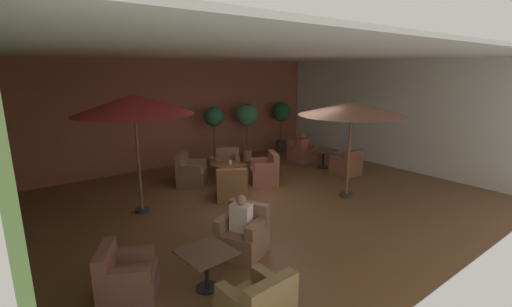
# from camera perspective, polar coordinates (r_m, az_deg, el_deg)

# --- Properties ---
(ground_plane) EXTENTS (10.49, 8.84, 0.02)m
(ground_plane) POSITION_cam_1_polar(r_m,az_deg,el_deg) (8.81, 1.76, -7.39)
(ground_plane) COLOR brown
(wall_back_brick) EXTENTS (10.49, 0.08, 3.47)m
(wall_back_brick) POSITION_cam_1_polar(r_m,az_deg,el_deg) (12.04, -11.52, 6.54)
(wall_back_brick) COLOR #975039
(wall_back_brick) RESTS_ON ground_plane
(wall_left_accent) EXTENTS (0.08, 8.84, 3.47)m
(wall_left_accent) POSITION_cam_1_polar(r_m,az_deg,el_deg) (6.53, -36.33, -1.48)
(wall_left_accent) COLOR #6E974D
(wall_left_accent) RESTS_ON ground_plane
(wall_right_plain) EXTENTS (0.08, 8.84, 3.47)m
(wall_right_plain) POSITION_cam_1_polar(r_m,az_deg,el_deg) (12.29, 21.13, 6.05)
(wall_right_plain) COLOR silver
(wall_right_plain) RESTS_ON ground_plane
(ceiling_slab) EXTENTS (10.49, 8.84, 0.06)m
(ceiling_slab) POSITION_cam_1_polar(r_m,az_deg,el_deg) (8.25, 1.94, 16.05)
(ceiling_slab) COLOR silver
(ceiling_slab) RESTS_ON wall_back_brick
(cafe_table_front_left) EXTENTS (0.82, 0.82, 0.60)m
(cafe_table_front_left) POSITION_cam_1_polar(r_m,az_deg,el_deg) (9.66, -4.63, -2.46)
(cafe_table_front_left) COLOR black
(cafe_table_front_left) RESTS_ON ground_plane
(armchair_front_left_north) EXTENTS (1.02, 1.05, 0.90)m
(armchair_front_left_north) POSITION_cam_1_polar(r_m,az_deg,el_deg) (9.83, 1.49, -3.08)
(armchair_front_left_north) COLOR brown
(armchair_front_left_north) RESTS_ON ground_plane
(armchair_front_left_east) EXTENTS (1.00, 1.00, 0.81)m
(armchair_front_left_east) POSITION_cam_1_polar(r_m,az_deg,el_deg) (10.71, -4.66, -1.87)
(armchair_front_left_east) COLOR #8C5940
(armchair_front_left_east) RESTS_ON ground_plane
(armchair_front_left_south) EXTENTS (1.08, 1.08, 0.87)m
(armchair_front_left_south) POSITION_cam_1_polar(r_m,az_deg,el_deg) (9.90, -10.66, -3.27)
(armchair_front_left_south) COLOR brown
(armchair_front_left_south) RESTS_ON ground_plane
(armchair_front_left_west) EXTENTS (1.02, 1.04, 0.84)m
(armchair_front_left_west) POSITION_cam_1_polar(r_m,az_deg,el_deg) (8.71, -4.09, -5.45)
(armchair_front_left_west) COLOR brown
(armchair_front_left_west) RESTS_ON ground_plane
(cafe_table_front_right) EXTENTS (0.77, 0.77, 0.60)m
(cafe_table_front_right) POSITION_cam_1_polar(r_m,az_deg,el_deg) (5.27, -8.17, -16.76)
(cafe_table_front_right) COLOR black
(cafe_table_front_right) RESTS_ON ground_plane
(armchair_front_right_north) EXTENTS (1.00, 0.99, 0.78)m
(armchair_front_right_north) POSITION_cam_1_polar(r_m,az_deg,el_deg) (5.47, -20.60, -18.67)
(armchair_front_right_north) COLOR brown
(armchair_front_right_north) RESTS_ON ground_plane
(armchair_front_right_south) EXTENTS (0.99, 1.00, 0.87)m
(armchair_front_right_south) POSITION_cam_1_polar(r_m,az_deg,el_deg) (6.19, -2.27, -13.38)
(armchair_front_right_south) COLOR #8D5F46
(armchair_front_right_south) RESTS_ON ground_plane
(cafe_table_mid_center) EXTENTS (0.76, 0.76, 0.60)m
(cafe_table_mid_center) POSITION_cam_1_polar(r_m,az_deg,el_deg) (11.64, 11.02, -0.04)
(cafe_table_mid_center) COLOR black
(cafe_table_mid_center) RESTS_ON ground_plane
(armchair_mid_center_north) EXTENTS (0.74, 0.78, 0.77)m
(armchair_mid_center_north) POSITION_cam_1_polar(r_m,az_deg,el_deg) (12.35, 7.42, 0.04)
(armchair_mid_center_north) COLOR brown
(armchair_mid_center_north) RESTS_ON ground_plane
(armchair_mid_center_east) EXTENTS (0.75, 0.79, 0.80)m
(armchair_mid_center_east) POSITION_cam_1_polar(r_m,az_deg,el_deg) (11.00, 14.66, -1.86)
(armchair_mid_center_east) COLOR brown
(armchair_mid_center_east) RESTS_ON ground_plane
(patio_umbrella_tall_red) EXTENTS (2.57, 2.57, 2.40)m
(patio_umbrella_tall_red) POSITION_cam_1_polar(r_m,az_deg,el_deg) (8.74, 15.45, 7.07)
(patio_umbrella_tall_red) COLOR #2D2D2D
(patio_umbrella_tall_red) RESTS_ON ground_plane
(patio_umbrella_center_beige) EXTENTS (2.52, 2.52, 2.65)m
(patio_umbrella_center_beige) POSITION_cam_1_polar(r_m,az_deg,el_deg) (7.85, -19.44, 7.58)
(patio_umbrella_center_beige) COLOR #2D2D2D
(patio_umbrella_center_beige) RESTS_ON ground_plane
(potted_tree_left_corner) EXTENTS (0.74, 0.74, 1.94)m
(potted_tree_left_corner) POSITION_cam_1_polar(r_m,az_deg,el_deg) (13.70, 4.20, 6.15)
(potted_tree_left_corner) COLOR #3F2D33
(potted_tree_left_corner) RESTS_ON ground_plane
(potted_tree_mid_left) EXTENTS (0.79, 0.79, 2.02)m
(potted_tree_mid_left) POSITION_cam_1_polar(r_m,az_deg,el_deg) (12.26, -1.50, 5.72)
(potted_tree_mid_left) COLOR #AA6846
(potted_tree_mid_left) RESTS_ON ground_plane
(potted_tree_mid_right) EXTENTS (0.65, 0.65, 2.00)m
(potted_tree_mid_right) POSITION_cam_1_polar(r_m,az_deg,el_deg) (11.46, -6.91, 4.99)
(potted_tree_mid_right) COLOR beige
(potted_tree_mid_right) RESTS_ON ground_plane
(patron_blue_shirt) EXTENTS (0.36, 0.24, 0.61)m
(patron_blue_shirt) POSITION_cam_1_polar(r_m,az_deg,el_deg) (12.24, 7.62, 1.71)
(patron_blue_shirt) COLOR #AA513D
(patron_blue_shirt) RESTS_ON ground_plane
(patron_by_window) EXTENTS (0.36, 0.41, 0.64)m
(patron_by_window) POSITION_cam_1_polar(r_m,az_deg,el_deg) (5.99, -2.47, -10.12)
(patron_by_window) COLOR silver
(patron_by_window) RESTS_ON ground_plane
(iced_drink_cup) EXTENTS (0.08, 0.08, 0.11)m
(iced_drink_cup) POSITION_cam_1_polar(r_m,az_deg,el_deg) (9.63, -4.24, -1.43)
(iced_drink_cup) COLOR silver
(iced_drink_cup) RESTS_ON cafe_table_front_left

